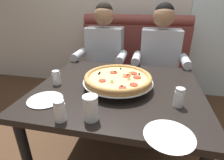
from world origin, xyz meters
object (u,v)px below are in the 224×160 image
booth_bench (132,77)px  pizza (118,78)px  dining_table (118,97)px  patio_chair (219,48)px  diner_left (103,58)px  plate_near_right (169,134)px  drinking_glass (91,109)px  diner_right (159,61)px  plate_near_left (45,99)px  shaker_oregano (179,99)px  shaker_parmesan (60,112)px  shaker_pepper_flakes (57,79)px

booth_bench → pizza: booth_bench is taller
dining_table → patio_chair: patio_chair is taller
dining_table → diner_left: (-0.30, 0.70, 0.07)m
pizza → plate_near_right: 0.54m
pizza → drinking_glass: 0.39m
dining_table → booth_bench: bearing=90.0°
diner_right → plate_near_left: (-0.71, -0.98, 0.02)m
diner_right → patio_chair: 1.94m
dining_table → plate_near_left: 0.50m
pizza → drinking_glass: drinking_glass is taller
dining_table → shaker_oregano: shaker_oregano is taller
booth_bench → shaker_oregano: 1.26m
dining_table → plate_near_left: bearing=-145.5°
shaker_parmesan → plate_near_right: shaker_parmesan is taller
pizza → shaker_oregano: 0.42m
booth_bench → diner_left: diner_left is taller
dining_table → pizza: size_ratio=2.37×
shaker_parmesan → plate_near_right: bearing=-0.6°
dining_table → pizza: pizza is taller
shaker_oregano → shaker_parmesan: same height
plate_near_left → dining_table: bearing=34.5°
patio_chair → pizza: bearing=-121.1°
diner_left → plate_near_left: (-0.10, -0.98, 0.02)m
diner_left → shaker_parmesan: bearing=-85.6°
diner_left → plate_near_right: size_ratio=5.52×
booth_bench → diner_right: diner_right is taller
diner_right → patio_chair: bearing=55.6°
shaker_parmesan → patio_chair: size_ratio=0.13×
shaker_parmesan → dining_table: bearing=63.7°
drinking_glass → patio_chair: (1.46, 2.69, -0.26)m
pizza → diner_right: bearing=67.0°
plate_near_left → booth_bench: bearing=72.0°
dining_table → plate_near_right: bearing=-54.7°
diner_left → plate_near_right: 1.31m
shaker_oregano → plate_near_left: bearing=-172.3°
shaker_parmesan → plate_near_left: size_ratio=0.53×
shaker_pepper_flakes → drinking_glass: drinking_glass is taller
shaker_pepper_flakes → shaker_parmesan: bearing=-59.5°
diner_right → plate_near_right: 1.15m
pizza → plate_near_right: (0.32, -0.43, -0.06)m
pizza → patio_chair: size_ratio=0.56×
diner_left → plate_near_right: diner_left is taller
booth_bench → plate_near_right: booth_bench is taller
plate_near_left → diner_left: bearing=84.1°
booth_bench → plate_near_right: 1.49m
patio_chair → booth_bench: bearing=-136.4°
shaker_oregano → shaker_pepper_flakes: bearing=171.7°
shaker_oregano → shaker_pepper_flakes: shaker_oregano is taller
pizza → shaker_oregano: size_ratio=4.24×
plate_near_right → diner_right: bearing=90.6°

